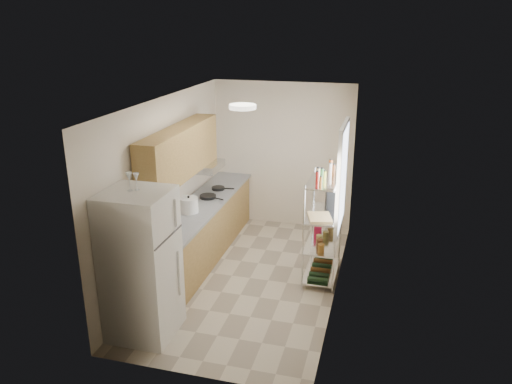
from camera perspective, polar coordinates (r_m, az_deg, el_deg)
room at (r=6.91m, az=-0.74°, el=-0.32°), size 2.52×4.42×2.62m
counter_run at (r=7.88m, az=-6.31°, el=-4.53°), size 0.63×3.51×0.90m
upper_cabinets at (r=7.19m, az=-8.68°, el=4.50°), size 0.33×2.20×0.72m
range_hood at (r=8.00m, az=-5.92°, el=2.98°), size 0.50×0.60×0.12m
window at (r=6.95m, az=9.81°, el=1.69°), size 0.06×1.00×1.46m
bakers_rack at (r=7.07m, az=7.80°, el=-1.71°), size 0.45×0.90×1.73m
ceiling_dome at (r=6.31m, az=-1.53°, el=9.73°), size 0.34×0.34×0.05m
refrigerator at (r=6.01m, az=-13.01°, el=-8.10°), size 0.74×0.74×1.80m
wine_glass_a at (r=5.69m, az=-13.50°, el=1.17°), size 0.07×0.07×0.20m
wine_glass_b at (r=5.68m, az=-14.26°, el=1.15°), size 0.08×0.08×0.21m
rice_cooker at (r=7.41m, az=-7.68°, el=-1.49°), size 0.28×0.28×0.22m
frying_pan_large at (r=8.00m, az=-5.52°, el=-0.52°), size 0.33×0.33×0.05m
frying_pan_small at (r=8.38m, az=-4.35°, el=0.43°), size 0.25×0.25×0.04m
cutting_board at (r=6.92m, az=7.30°, el=-2.89°), size 0.40×0.46×0.03m
espresso_machine at (r=7.32m, az=8.70°, el=-0.54°), size 0.23×0.29×0.31m
storage_bag at (r=7.46m, az=7.09°, el=-4.43°), size 0.10×0.14×0.15m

